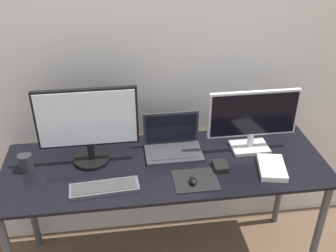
% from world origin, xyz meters
% --- Properties ---
extents(wall_back, '(7.00, 0.05, 2.50)m').
position_xyz_m(wall_back, '(0.00, 0.69, 1.25)').
color(wall_back, silver).
rests_on(wall_back, ground_plane).
extents(desk, '(1.77, 0.62, 0.78)m').
position_xyz_m(desk, '(0.00, 0.31, 0.68)').
color(desk, black).
rests_on(desk, ground_plane).
extents(monitor_left, '(0.53, 0.19, 0.44)m').
position_xyz_m(monitor_left, '(-0.40, 0.40, 1.01)').
color(monitor_left, black).
rests_on(monitor_left, desk).
extents(monitor_right, '(0.51, 0.15, 0.37)m').
position_xyz_m(monitor_right, '(0.50, 0.40, 0.98)').
color(monitor_right, silver).
rests_on(monitor_right, desk).
extents(laptop, '(0.32, 0.21, 0.21)m').
position_xyz_m(laptop, '(0.06, 0.44, 0.83)').
color(laptop, '#333338').
rests_on(laptop, desk).
extents(keyboard, '(0.35, 0.14, 0.02)m').
position_xyz_m(keyboard, '(-0.33, 0.14, 0.79)').
color(keyboard, '#4C4C51').
rests_on(keyboard, desk).
extents(mousepad, '(0.23, 0.19, 0.00)m').
position_xyz_m(mousepad, '(0.13, 0.15, 0.78)').
color(mousepad, black).
rests_on(mousepad, desk).
extents(mouse, '(0.04, 0.06, 0.03)m').
position_xyz_m(mouse, '(0.12, 0.12, 0.80)').
color(mouse, black).
rests_on(mouse, mousepad).
extents(book, '(0.18, 0.24, 0.03)m').
position_xyz_m(book, '(0.56, 0.18, 0.79)').
color(book, silver).
rests_on(book, desk).
extents(mug, '(0.07, 0.07, 0.10)m').
position_xyz_m(mug, '(-0.74, 0.36, 0.83)').
color(mug, '#262628').
rests_on(mug, desk).
extents(power_brick, '(0.07, 0.10, 0.03)m').
position_xyz_m(power_brick, '(0.29, 0.23, 0.79)').
color(power_brick, black).
rests_on(power_brick, desk).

